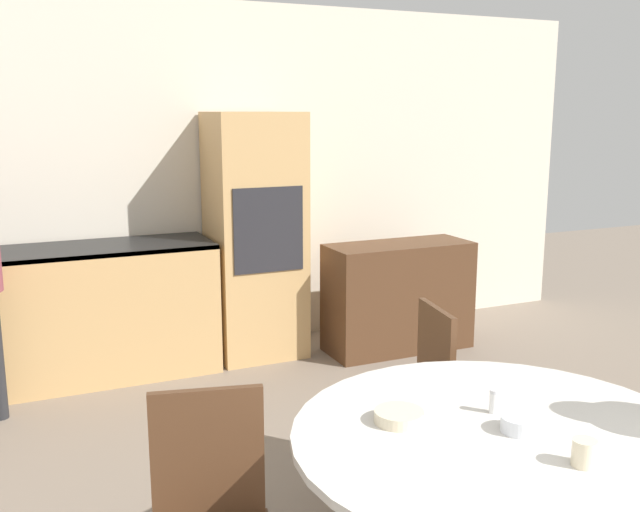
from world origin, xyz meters
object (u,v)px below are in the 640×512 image
Objects in this scene: bowl_near at (520,424)px; bowl_centre at (399,416)px; sideboard at (398,297)px; dining_table at (499,492)px; cup at (584,453)px; oven_unit at (255,236)px; chair_far_right at (416,390)px.

bowl_near reaches higher than bowl_centre.
sideboard is 0.78× the size of dining_table.
cup is at bearing -110.66° from sideboard.
oven_unit is 21.28× the size of cup.
cup is at bearing -85.53° from bowl_near.
dining_table is at bearing -39.17° from bowl_centre.
sideboard is 3.01m from bowl_centre.
oven_unit reaches higher than chair_far_right.
dining_table is at bearing 106.81° from cup.
oven_unit reaches higher than bowl_near.
chair_far_right is (0.04, -2.20, -0.39)m from oven_unit.
chair_far_right is at bearing 53.99° from bowl_centre.
oven_unit is 10.34× the size of bowl_centre.
bowl_near is (-0.02, 0.27, -0.02)m from cup.
dining_table is 0.39m from cup.
sideboard is 3.06m from bowl_near.
chair_far_right is at bearing 82.06° from cup.
oven_unit is 1.19m from sideboard.
bowl_centre is (-0.49, -2.92, -0.13)m from oven_unit.
chair_far_right reaches higher than dining_table.
oven_unit is 13.95× the size of bowl_near.
bowl_near is at bearing -10.27° from dining_table.
sideboard is 3.31m from cup.
cup is at bearing -54.70° from bowl_centre.
dining_table is at bearing -114.01° from sideboard.
sideboard is at bearing 59.54° from bowl_centre.
sideboard is 13.15× the size of cup.
bowl_near is 0.74× the size of bowl_centre.
dining_table is 8.16× the size of bowl_centre.
oven_unit is 1.62× the size of sideboard.
oven_unit reaches higher than cup.
cup reaches higher than sideboard.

